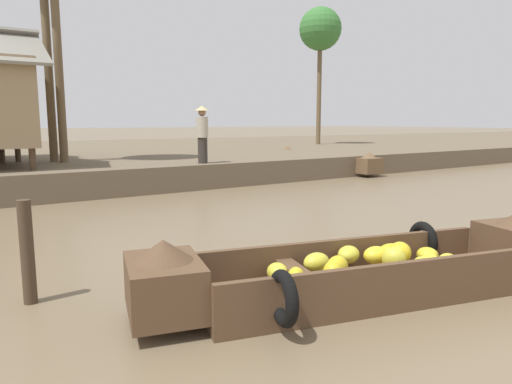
{
  "coord_description": "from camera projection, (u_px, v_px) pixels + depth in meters",
  "views": [
    {
      "loc": [
        -4.27,
        0.47,
        1.92
      ],
      "look_at": [
        -0.4,
        6.32,
        0.86
      ],
      "focal_mm": 32.54,
      "sensor_mm": 36.0,
      "label": 1
    }
  ],
  "objects": [
    {
      "name": "mooring_post",
      "position": [
        27.0,
        252.0,
        4.88
      ],
      "size": [
        0.14,
        0.14,
        1.12
      ],
      "primitive_type": "cylinder",
      "color": "#423323",
      "rests_on": "ground"
    },
    {
      "name": "banana_boat",
      "position": [
        367.0,
        269.0,
        5.13
      ],
      "size": [
        5.19,
        2.16,
        0.83
      ],
      "color": "brown",
      "rests_on": "ground"
    },
    {
      "name": "ground_plane",
      "position": [
        181.0,
        208.0,
        10.47
      ],
      "size": [
        300.0,
        300.0,
        0.0
      ],
      "primitive_type": "plane",
      "color": "#726047"
    },
    {
      "name": "riverbank_strip",
      "position": [
        66.0,
        158.0,
        20.41
      ],
      "size": [
        160.0,
        20.0,
        0.72
      ],
      "primitive_type": "cube",
      "color": "brown",
      "rests_on": "ground"
    },
    {
      "name": "vendor_person",
      "position": [
        202.0,
        131.0,
        13.47
      ],
      "size": [
        0.44,
        0.44,
        1.66
      ],
      "color": "#332D28",
      "rests_on": "riverbank_strip"
    },
    {
      "name": "palm_tree_near",
      "position": [
        320.0,
        31.0,
        24.4
      ],
      "size": [
        2.22,
        2.22,
        7.16
      ],
      "color": "brown",
      "rests_on": "riverbank_strip"
    },
    {
      "name": "fishing_skiff_distant",
      "position": [
        323.0,
        163.0,
        18.45
      ],
      "size": [
        1.11,
        5.64,
        0.86
      ],
      "color": "brown",
      "rests_on": "ground"
    }
  ]
}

